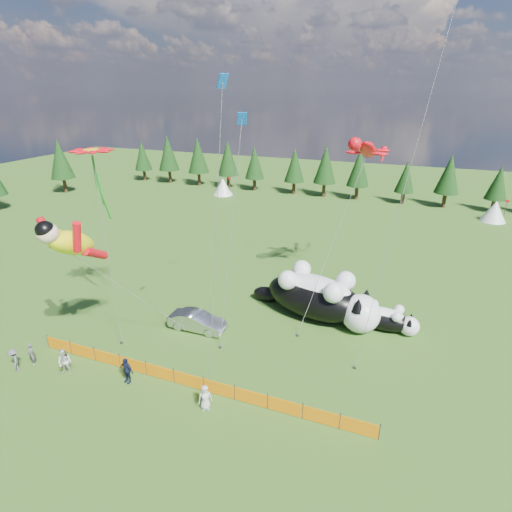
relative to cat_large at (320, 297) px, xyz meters
The scene contains 17 objects.
ground 9.57m from the cat_large, 126.11° to the right, with size 160.00×160.00×0.00m, color #183A0A.
safety_fence 12.02m from the cat_large, 117.60° to the right, with size 22.06×0.06×1.10m.
tree_line 37.88m from the cat_large, 98.41° to the left, with size 90.00×4.00×8.00m, color black, non-canonical shape.
festival_tents 32.88m from the cat_large, 80.43° to the left, with size 50.00×3.20×2.80m, color white, non-canonical shape.
cat_large is the anchor object (origin of this frame).
cat_small 5.08m from the cat_large, ahead, with size 5.33×2.21×1.93m.
car 9.49m from the cat_large, 148.68° to the right, with size 1.49×4.29×1.41m, color #BBBBC0.
spectator_a 20.27m from the cat_large, 142.60° to the right, with size 0.57×0.37×1.55m, color #545459.
spectator_b 18.10m from the cat_large, 137.13° to the right, with size 0.89×0.52×1.82m, color beige.
spectator_c 14.80m from the cat_large, 128.81° to the right, with size 1.01×0.52×1.72m, color #131B35.
spectator_d 21.16m from the cat_large, 141.58° to the right, with size 1.01×0.52×1.57m, color #545459.
spectator_e 12.42m from the cat_large, 107.85° to the right, with size 0.76×0.50×1.56m, color beige.
superhero_kite 17.77m from the cat_large, 144.55° to the right, with size 7.74×7.16×11.25m.
gecko_kite 11.81m from the cat_large, 70.62° to the left, with size 4.50×11.84×14.98m.
flower_kite 18.84m from the cat_large, 154.35° to the right, with size 3.31×3.46×13.15m.
diamond_kite_a 13.77m from the cat_large, 155.19° to the right, with size 1.16×4.51×15.77m.
diamond_kite_c 17.11m from the cat_large, 109.63° to the right, with size 1.31×1.61×17.55m.
Camera 1 is at (10.54, -19.33, 16.61)m, focal length 28.00 mm.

